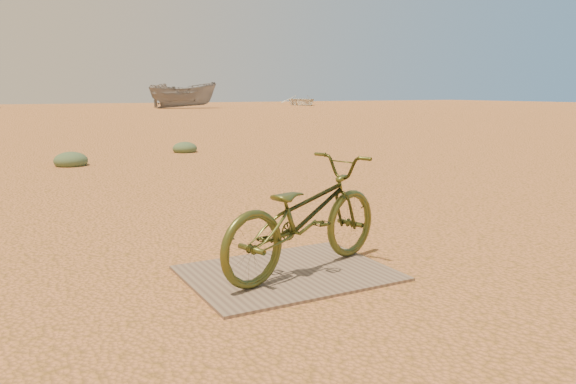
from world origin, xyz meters
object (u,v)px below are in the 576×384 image
boat_mid_right (183,95)px  boat_far_right (302,100)px  plywood_board (288,273)px  bicycle (304,215)px

boat_mid_right → boat_far_right: boat_mid_right is taller
plywood_board → boat_far_right: 49.34m
plywood_board → boat_far_right: boat_far_right is taller
plywood_board → boat_mid_right: boat_mid_right is taller
bicycle → boat_mid_right: boat_mid_right is taller
boat_mid_right → boat_far_right: (12.62, 3.51, -0.53)m
boat_mid_right → boat_far_right: bearing=-63.8°
plywood_board → boat_mid_right: bearing=73.1°
bicycle → boat_mid_right: (11.79, 39.32, 0.56)m
bicycle → boat_far_right: bearing=-47.2°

